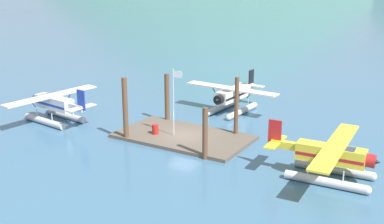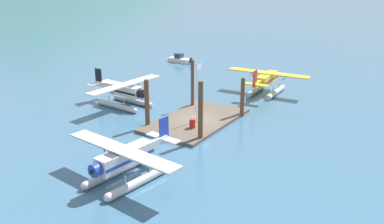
{
  "view_description": "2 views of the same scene",
  "coord_description": "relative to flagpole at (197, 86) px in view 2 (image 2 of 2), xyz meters",
  "views": [
    {
      "loc": [
        21.15,
        -33.79,
        14.23
      ],
      "look_at": [
        0.63,
        0.43,
        2.43
      ],
      "focal_mm": 44.22,
      "sensor_mm": 36.0,
      "label": 1
    },
    {
      "loc": [
        -33.92,
        -21.01,
        14.73
      ],
      "look_at": [
        -0.79,
        -0.02,
        1.28
      ],
      "focal_mm": 38.48,
      "sensor_mm": 36.0,
      "label": 2
    }
  ],
  "objects": [
    {
      "name": "ground_plane",
      "position": [
        0.57,
        0.51,
        -4.05
      ],
      "size": [
        1200.0,
        1200.0,
        0.0
      ],
      "primitive_type": "plane",
      "color": "#38607F"
    },
    {
      "name": "dock_platform",
      "position": [
        0.57,
        0.51,
        -3.9
      ],
      "size": [
        11.75,
        6.65,
        0.3
      ],
      "primitive_type": "cube",
      "color": "brown",
      "rests_on": "ground"
    },
    {
      "name": "piling_near_left",
      "position": [
        -3.51,
        -2.49,
        -1.23
      ],
      "size": [
        0.46,
        0.46,
        5.64
      ],
      "primitive_type": "cylinder",
      "color": "brown",
      "rests_on": "ground"
    },
    {
      "name": "piling_near_right",
      "position": [
        4.61,
        -2.75,
        -1.94
      ],
      "size": [
        0.43,
        0.43,
        4.23
      ],
      "primitive_type": "cylinder",
      "color": "brown",
      "rests_on": "ground"
    },
    {
      "name": "piling_far_left",
      "position": [
        -3.33,
        3.75,
        -1.62
      ],
      "size": [
        0.47,
        0.47,
        4.87
      ],
      "primitive_type": "cylinder",
      "color": "brown",
      "rests_on": "ground"
    },
    {
      "name": "piling_far_right",
      "position": [
        4.36,
        3.33,
        -1.31
      ],
      "size": [
        0.38,
        0.38,
        5.47
      ],
      "primitive_type": "cylinder",
      "color": "brown",
      "rests_on": "ground"
    },
    {
      "name": "flagpole",
      "position": [
        0.0,
        0.0,
        0.0
      ],
      "size": [
        0.95,
        0.1,
        6.03
      ],
      "color": "silver",
      "rests_on": "dock_platform"
    },
    {
      "name": "fuel_drum",
      "position": [
        -1.77,
        -0.53,
        -3.31
      ],
      "size": [
        0.62,
        0.62,
        0.88
      ],
      "color": "#AD1E19",
      "rests_on": "dock_platform"
    },
    {
      "name": "seaplane_cream_bow_centre",
      "position": [
        0.58,
        10.18,
        -2.47
      ],
      "size": [
        10.47,
        7.97,
        3.84
      ],
      "color": "#B7BABF",
      "rests_on": "ground"
    },
    {
      "name": "seaplane_yellow_stbd_aft",
      "position": [
        14.16,
        -1.57,
        -2.47
      ],
      "size": [
        7.98,
        10.45,
        3.84
      ],
      "color": "#B7BABF",
      "rests_on": "ground"
    },
    {
      "name": "seaplane_silver_port_aft",
      "position": [
        -13.0,
        -1.83,
        -2.47
      ],
      "size": [
        7.95,
        10.49,
        3.84
      ],
      "color": "#B7BABF",
      "rests_on": "ground"
    },
    {
      "name": "boat_white_open_east",
      "position": [
        23.99,
        18.34,
        -3.56
      ],
      "size": [
        1.76,
        4.89,
        1.5
      ],
      "color": "silver",
      "rests_on": "ground"
    }
  ]
}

